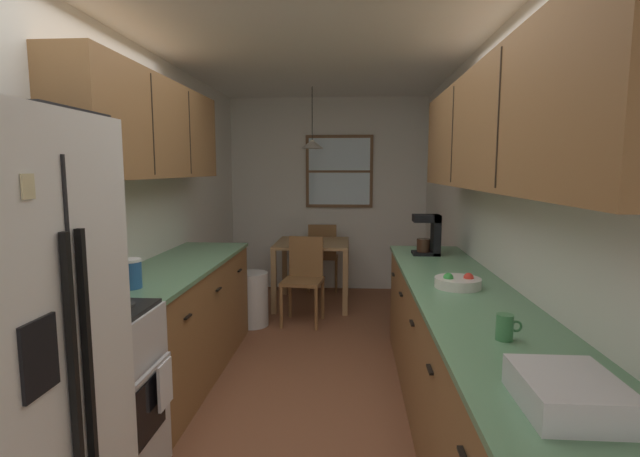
% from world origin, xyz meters
% --- Properties ---
extents(ground_plane, '(12.00, 12.00, 0.00)m').
position_xyz_m(ground_plane, '(0.00, 1.00, 0.00)').
color(ground_plane, brown).
extents(wall_left, '(0.10, 9.00, 2.55)m').
position_xyz_m(wall_left, '(-1.35, 1.00, 1.27)').
color(wall_left, white).
rests_on(wall_left, ground).
extents(wall_right, '(0.10, 9.00, 2.55)m').
position_xyz_m(wall_right, '(1.35, 1.00, 1.27)').
color(wall_right, white).
rests_on(wall_right, ground).
extents(wall_back, '(4.40, 0.10, 2.55)m').
position_xyz_m(wall_back, '(0.00, 3.65, 1.27)').
color(wall_back, white).
rests_on(wall_back, ground).
extents(ceiling_slab, '(4.40, 9.00, 0.08)m').
position_xyz_m(ceiling_slab, '(0.00, 1.00, 2.59)').
color(ceiling_slab, white).
extents(stove_range, '(0.66, 0.61, 1.10)m').
position_xyz_m(stove_range, '(-0.99, -0.57, 0.47)').
color(stove_range, silver).
rests_on(stove_range, ground).
extents(microwave_over_range, '(0.39, 0.57, 0.36)m').
position_xyz_m(microwave_over_range, '(-1.11, -0.57, 1.71)').
color(microwave_over_range, black).
extents(counter_left, '(0.64, 2.05, 0.90)m').
position_xyz_m(counter_left, '(-1.00, 0.77, 0.45)').
color(counter_left, olive).
rests_on(counter_left, ground).
extents(upper_cabinets_left, '(0.33, 2.13, 0.71)m').
position_xyz_m(upper_cabinets_left, '(-1.14, 0.72, 1.90)').
color(upper_cabinets_left, olive).
extents(counter_right, '(0.64, 3.31, 0.90)m').
position_xyz_m(counter_right, '(1.00, 0.06, 0.45)').
color(counter_right, olive).
rests_on(counter_right, ground).
extents(upper_cabinets_right, '(0.33, 2.99, 0.67)m').
position_xyz_m(upper_cabinets_right, '(1.14, 0.01, 1.84)').
color(upper_cabinets_right, olive).
extents(dining_table, '(0.85, 0.89, 0.76)m').
position_xyz_m(dining_table, '(-0.14, 2.82, 0.64)').
color(dining_table, '#A87F51').
rests_on(dining_table, ground).
extents(dining_chair_near, '(0.44, 0.44, 0.90)m').
position_xyz_m(dining_chair_near, '(-0.18, 2.16, 0.50)').
color(dining_chair_near, olive).
rests_on(dining_chair_near, ground).
extents(dining_chair_far, '(0.40, 0.40, 0.90)m').
position_xyz_m(dining_chair_far, '(-0.06, 3.47, 0.50)').
color(dining_chair_far, olive).
rests_on(dining_chair_far, ground).
extents(pendant_light, '(0.26, 0.26, 0.70)m').
position_xyz_m(pendant_light, '(-0.14, 2.82, 1.91)').
color(pendant_light, black).
extents(back_window, '(0.89, 0.05, 0.95)m').
position_xyz_m(back_window, '(0.15, 3.58, 1.58)').
color(back_window, brown).
extents(trash_bin, '(0.33, 0.33, 0.56)m').
position_xyz_m(trash_bin, '(-0.70, 1.99, 0.28)').
color(trash_bin, silver).
rests_on(trash_bin, ground).
extents(storage_canister, '(0.13, 0.13, 0.18)m').
position_xyz_m(storage_canister, '(-1.00, -0.00, 0.99)').
color(storage_canister, '#265999').
rests_on(storage_canister, counter_left).
extents(dish_towel, '(0.02, 0.16, 0.24)m').
position_xyz_m(dish_towel, '(-0.64, -0.41, 0.50)').
color(dish_towel, white).
extents(coffee_maker, '(0.22, 0.18, 0.34)m').
position_xyz_m(coffee_maker, '(0.98, 1.26, 1.08)').
color(coffee_maker, black).
rests_on(coffee_maker, counter_right).
extents(mug_by_coffeemaker, '(0.11, 0.07, 0.11)m').
position_xyz_m(mug_by_coffeemaker, '(0.97, -0.73, 0.96)').
color(mug_by_coffeemaker, '#3F7F4C').
rests_on(mug_by_coffeemaker, counter_right).
extents(fruit_bowl, '(0.28, 0.28, 0.09)m').
position_xyz_m(fruit_bowl, '(0.97, 0.15, 0.94)').
color(fruit_bowl, silver).
rests_on(fruit_bowl, counter_right).
extents(dish_rack, '(0.28, 0.34, 0.10)m').
position_xyz_m(dish_rack, '(0.97, -1.31, 0.95)').
color(dish_rack, silver).
rests_on(dish_rack, counter_right).
extents(table_serving_bowl, '(0.18, 0.18, 0.06)m').
position_xyz_m(table_serving_bowl, '(-0.20, 2.74, 0.79)').
color(table_serving_bowl, '#E0D14C').
rests_on(table_serving_bowl, dining_table).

